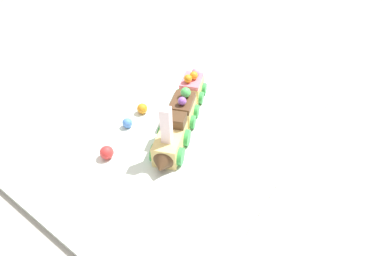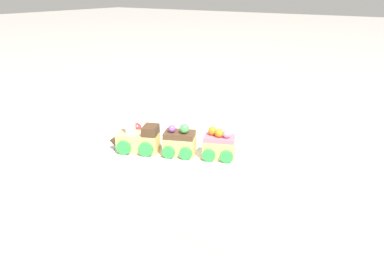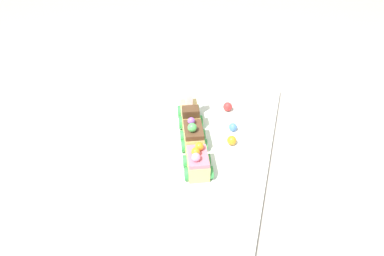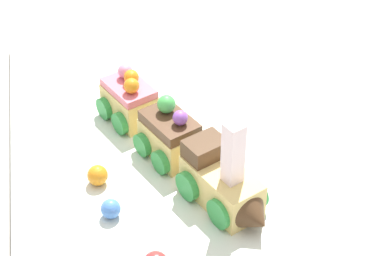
{
  "view_description": "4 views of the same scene",
  "coord_description": "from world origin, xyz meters",
  "px_view_note": "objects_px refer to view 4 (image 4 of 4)",
  "views": [
    {
      "loc": [
        0.39,
        0.28,
        0.42
      ],
      "look_at": [
        0.04,
        0.03,
        0.05
      ],
      "focal_mm": 28.0,
      "sensor_mm": 36.0,
      "label": 1
    },
    {
      "loc": [
        -0.47,
        0.61,
        0.37
      ],
      "look_at": [
        -0.05,
        -0.03,
        0.08
      ],
      "focal_mm": 35.0,
      "sensor_mm": 36.0,
      "label": 2
    },
    {
      "loc": [
        -0.55,
        -0.19,
        0.5
      ],
      "look_at": [
        -0.01,
        -0.02,
        0.06
      ],
      "focal_mm": 28.0,
      "sensor_mm": 36.0,
      "label": 3
    },
    {
      "loc": [
        0.56,
        -0.13,
        0.5
      ],
      "look_at": [
        0.03,
        -0.01,
        0.08
      ],
      "focal_mm": 60.0,
      "sensor_mm": 36.0,
      "label": 4
    }
  ],
  "objects_px": {
    "cake_train_locomotive": "(225,185)",
    "cake_car_strawberry": "(130,100)",
    "gumball_orange": "(98,175)",
    "cake_car_chocolate": "(170,136)",
    "gumball_blue": "(111,209)"
  },
  "relations": [
    {
      "from": "cake_car_strawberry",
      "to": "gumball_orange",
      "type": "bearing_deg",
      "value": -48.26
    },
    {
      "from": "cake_car_chocolate",
      "to": "gumball_orange",
      "type": "distance_m",
      "value": 0.1
    },
    {
      "from": "cake_car_chocolate",
      "to": "gumball_blue",
      "type": "relative_size",
      "value": 4.0
    },
    {
      "from": "cake_car_strawberry",
      "to": "gumball_blue",
      "type": "bearing_deg",
      "value": -38.24
    },
    {
      "from": "gumball_orange",
      "to": "gumball_blue",
      "type": "xyz_separation_m",
      "value": [
        0.05,
        0.01,
        -0.0
      ]
    },
    {
      "from": "cake_train_locomotive",
      "to": "cake_car_strawberry",
      "type": "xyz_separation_m",
      "value": [
        -0.18,
        -0.08,
        -0.0
      ]
    },
    {
      "from": "gumball_blue",
      "to": "cake_train_locomotive",
      "type": "bearing_deg",
      "value": 85.43
    },
    {
      "from": "cake_car_chocolate",
      "to": "cake_car_strawberry",
      "type": "height_order",
      "value": "cake_car_chocolate"
    },
    {
      "from": "cake_train_locomotive",
      "to": "cake_car_chocolate",
      "type": "bearing_deg",
      "value": 179.81
    },
    {
      "from": "cake_car_chocolate",
      "to": "gumball_orange",
      "type": "bearing_deg",
      "value": -93.38
    },
    {
      "from": "cake_train_locomotive",
      "to": "cake_car_strawberry",
      "type": "distance_m",
      "value": 0.19
    },
    {
      "from": "gumball_orange",
      "to": "gumball_blue",
      "type": "bearing_deg",
      "value": 8.23
    },
    {
      "from": "cake_train_locomotive",
      "to": "gumball_orange",
      "type": "xyz_separation_m",
      "value": [
        -0.06,
        -0.13,
        -0.02
      ]
    },
    {
      "from": "cake_train_locomotive",
      "to": "cake_car_strawberry",
      "type": "bearing_deg",
      "value": 179.95
    },
    {
      "from": "gumball_orange",
      "to": "gumball_blue",
      "type": "height_order",
      "value": "gumball_orange"
    }
  ]
}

